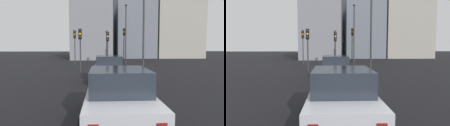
# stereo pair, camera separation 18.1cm
# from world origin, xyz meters

# --- Properties ---
(car_white_lead) EXTENTS (4.73, 2.01, 1.64)m
(car_white_lead) POSITION_xyz_m (8.60, 0.19, 0.78)
(car_white_lead) COLOR silver
(car_white_lead) RESTS_ON ground_plane
(car_silver_second) EXTENTS (4.17, 2.05, 1.61)m
(car_silver_second) POSITION_xyz_m (1.71, 0.24, 0.77)
(car_silver_second) COLOR #A8AAB2
(car_silver_second) RESTS_ON ground_plane
(traffic_light_near_left) EXTENTS (0.32, 0.29, 4.49)m
(traffic_light_near_left) POSITION_xyz_m (21.85, -2.41, 3.22)
(traffic_light_near_left) COLOR #2D2D30
(traffic_light_near_left) RESTS_ON ground_plane
(traffic_light_near_right) EXTENTS (0.32, 0.28, 3.70)m
(traffic_light_near_right) POSITION_xyz_m (13.27, 2.40, 2.67)
(traffic_light_near_right) COLOR #2D2D30
(traffic_light_near_right) RESTS_ON ground_plane
(traffic_light_far_left) EXTENTS (0.32, 0.29, 4.04)m
(traffic_light_far_left) POSITION_xyz_m (19.65, 3.63, 2.91)
(traffic_light_far_left) COLOR #2D2D30
(traffic_light_far_left) RESTS_ON ground_plane
(traffic_light_far_right) EXTENTS (0.32, 0.29, 3.60)m
(traffic_light_far_right) POSITION_xyz_m (15.35, -0.02, 2.60)
(traffic_light_far_right) COLOR #2D2D30
(traffic_light_far_right) RESTS_ON ground_plane
(street_lamp_kerbside) EXTENTS (0.56, 0.36, 7.48)m
(street_lamp_kerbside) POSITION_xyz_m (21.40, -2.59, 4.40)
(street_lamp_kerbside) COLOR #2D2D30
(street_lamp_kerbside) RESTS_ON ground_plane
(street_lamp_far) EXTENTS (0.56, 0.36, 7.56)m
(street_lamp_far) POSITION_xyz_m (12.99, -2.98, 4.44)
(street_lamp_far) COLOR #2D2D30
(street_lamp_far) RESTS_ON ground_plane
(building_facade_left) EXTENTS (11.54, 8.53, 14.70)m
(building_facade_left) POSITION_xyz_m (36.37, -14.00, 7.35)
(building_facade_left) COLOR gray
(building_facade_left) RESTS_ON ground_plane
(building_facade_center) EXTENTS (14.69, 7.02, 16.74)m
(building_facade_center) POSITION_xyz_m (38.12, -6.00, 8.37)
(building_facade_center) COLOR slate
(building_facade_center) RESTS_ON ground_plane
(building_facade_right) EXTENTS (14.83, 6.68, 9.50)m
(building_facade_right) POSITION_xyz_m (34.55, 2.00, 4.75)
(building_facade_right) COLOR slate
(building_facade_right) RESTS_ON ground_plane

